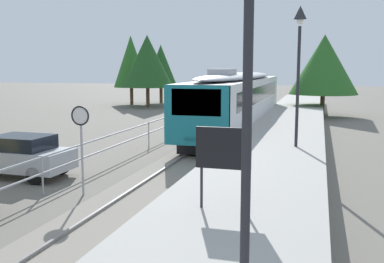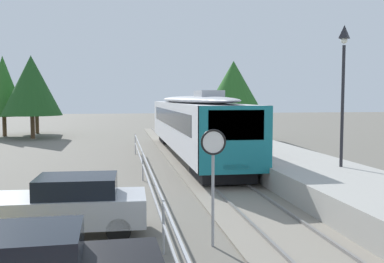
# 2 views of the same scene
# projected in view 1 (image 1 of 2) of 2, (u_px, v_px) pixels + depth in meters

# --- Properties ---
(ground_plane) EXTENTS (160.00, 160.00, 0.00)m
(ground_plane) POSITION_uv_depth(u_px,v_px,m) (161.00, 144.00, 23.39)
(ground_plane) COLOR #6B665B
(track_rails) EXTENTS (3.20, 60.00, 0.14)m
(track_rails) POSITION_uv_depth(u_px,v_px,m) (217.00, 146.00, 22.56)
(track_rails) COLOR gray
(track_rails) RESTS_ON ground
(commuter_train) EXTENTS (2.82, 20.57, 3.74)m
(commuter_train) POSITION_uv_depth(u_px,v_px,m) (239.00, 96.00, 28.15)
(commuter_train) COLOR silver
(commuter_train) RESTS_ON track_rails
(station_platform) EXTENTS (3.90, 60.00, 0.90)m
(station_platform) POSITION_uv_depth(u_px,v_px,m) (282.00, 140.00, 21.62)
(station_platform) COLOR #A8A59E
(station_platform) RESTS_ON ground
(platform_lamp_near_end) EXTENTS (0.34, 0.34, 5.35)m
(platform_lamp_near_end) POSITION_uv_depth(u_px,v_px,m) (249.00, 9.00, 5.11)
(platform_lamp_near_end) COLOR #232328
(platform_lamp_near_end) RESTS_ON station_platform
(platform_lamp_mid_platform) EXTENTS (0.34, 0.34, 5.35)m
(platform_lamp_mid_platform) POSITION_uv_depth(u_px,v_px,m) (299.00, 50.00, 16.85)
(platform_lamp_mid_platform) COLOR #232328
(platform_lamp_mid_platform) RESTS_ON station_platform
(platform_notice_board) EXTENTS (1.20, 0.08, 1.80)m
(platform_notice_board) POSITION_uv_depth(u_px,v_px,m) (223.00, 151.00, 9.52)
(platform_notice_board) COLOR #232328
(platform_notice_board) RESTS_ON station_platform
(speed_limit_sign) EXTENTS (0.61, 0.10, 2.81)m
(speed_limit_sign) POSITION_uv_depth(u_px,v_px,m) (81.00, 128.00, 13.63)
(speed_limit_sign) COLOR #9EA0A5
(speed_limit_sign) RESTS_ON ground
(carpark_fence) EXTENTS (0.06, 36.06, 1.25)m
(carpark_fence) POSITION_uv_depth(u_px,v_px,m) (42.00, 167.00, 13.83)
(carpark_fence) COLOR #9EA0A5
(carpark_fence) RESTS_ON ground
(parked_hatchback_silver) EXTENTS (4.05, 1.87, 1.53)m
(parked_hatchback_silver) POSITION_uv_depth(u_px,v_px,m) (18.00, 155.00, 16.18)
(parked_hatchback_silver) COLOR #B7BABF
(parked_hatchback_silver) RESTS_ON ground
(tree_behind_carpark) EXTENTS (5.09, 5.09, 7.16)m
(tree_behind_carpark) POSITION_uv_depth(u_px,v_px,m) (147.00, 61.00, 44.21)
(tree_behind_carpark) COLOR brown
(tree_behind_carpark) RESTS_ON ground
(tree_behind_station_far) EXTENTS (5.49, 5.49, 6.59)m
(tree_behind_station_far) POSITION_uv_depth(u_px,v_px,m) (324.00, 65.00, 35.91)
(tree_behind_station_far) COLOR brown
(tree_behind_station_far) RESTS_ON ground
(tree_distant_left) EXTENTS (3.61, 3.61, 6.48)m
(tree_distant_left) POSITION_uv_depth(u_px,v_px,m) (161.00, 65.00, 49.78)
(tree_distant_left) COLOR brown
(tree_distant_left) RESTS_ON ground
(tree_distant_centre) EXTENTS (3.75, 3.75, 7.34)m
(tree_distant_centre) POSITION_uv_depth(u_px,v_px,m) (131.00, 62.00, 47.73)
(tree_distant_centre) COLOR brown
(tree_distant_centre) RESTS_ON ground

